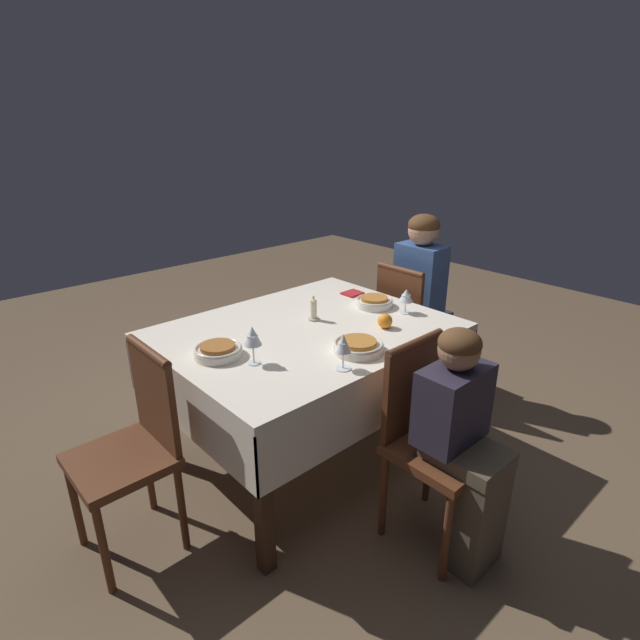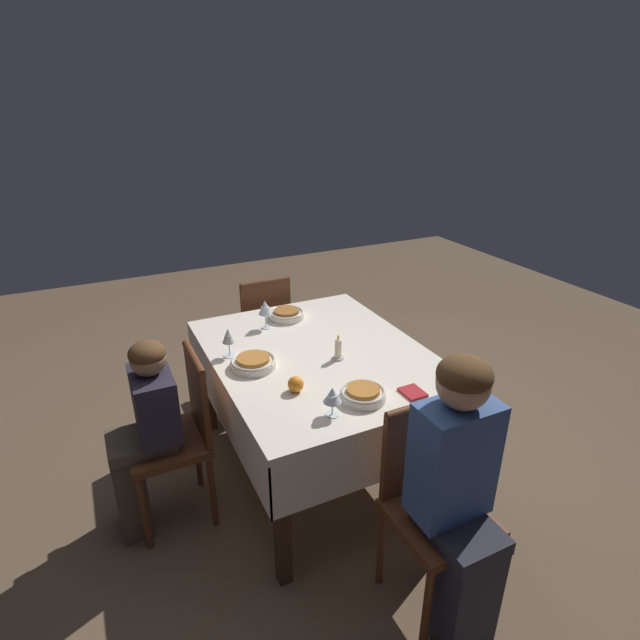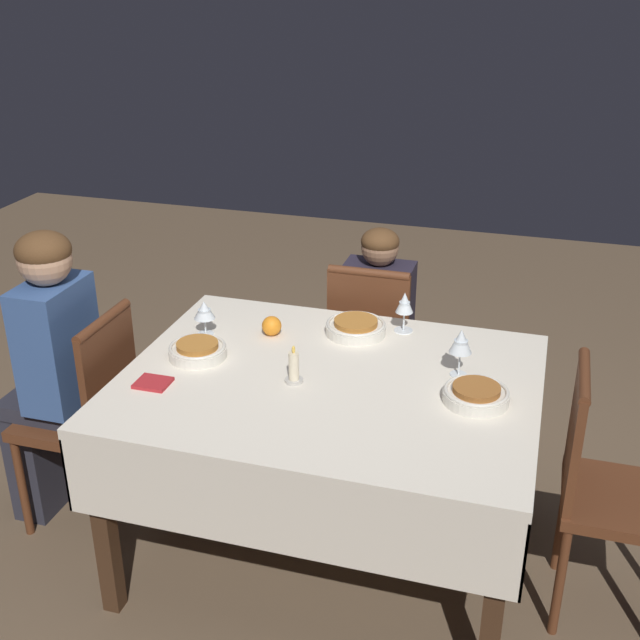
{
  "view_description": "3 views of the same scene",
  "coord_description": "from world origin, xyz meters",
  "px_view_note": "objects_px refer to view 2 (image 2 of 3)",
  "views": [
    {
      "loc": [
        1.49,
        1.76,
        1.72
      ],
      "look_at": [
        -0.02,
        0.09,
        0.81
      ],
      "focal_mm": 28.0,
      "sensor_mm": 36.0,
      "label": 1
    },
    {
      "loc": [
        -2.12,
        1.02,
        1.98
      ],
      "look_at": [
        0.1,
        -0.05,
        0.89
      ],
      "focal_mm": 28.0,
      "sensor_mm": 36.0,
      "label": 2
    },
    {
      "loc": [
        0.65,
        -2.29,
        2.06
      ],
      "look_at": [
        -0.05,
        0.07,
        0.92
      ],
      "focal_mm": 45.0,
      "sensor_mm": 36.0,
      "label": 3
    }
  ],
  "objects_px": {
    "chair_east": "(263,328)",
    "person_child_dark": "(144,431)",
    "person_adult_denim": "(460,487)",
    "bowl_east": "(286,314)",
    "dining_table": "(319,367)",
    "orange_fruit": "(296,384)",
    "chair_north": "(179,430)",
    "bowl_west": "(363,394)",
    "chair_west": "(431,497)",
    "wine_glass_west": "(332,396)",
    "bowl_north": "(254,362)",
    "candle_centerpiece": "(338,350)",
    "wine_glass_north": "(228,337)",
    "wine_glass_east": "(265,308)",
    "napkin_red_folded": "(413,392)"
  },
  "relations": [
    {
      "from": "chair_east",
      "to": "person_child_dark",
      "type": "distance_m",
      "value": 1.32
    },
    {
      "from": "person_adult_denim",
      "to": "bowl_east",
      "type": "xyz_separation_m",
      "value": [
        1.56,
        0.05,
        0.1
      ]
    },
    {
      "from": "dining_table",
      "to": "orange_fruit",
      "type": "distance_m",
      "value": 0.42
    },
    {
      "from": "chair_north",
      "to": "chair_east",
      "type": "xyz_separation_m",
      "value": [
        0.94,
        -0.77,
        0.0
      ]
    },
    {
      "from": "orange_fruit",
      "to": "bowl_west",
      "type": "bearing_deg",
      "value": -128.07
    },
    {
      "from": "person_adult_denim",
      "to": "person_child_dark",
      "type": "distance_m",
      "value": 1.44
    },
    {
      "from": "chair_west",
      "to": "wine_glass_west",
      "type": "relative_size",
      "value": 6.68
    },
    {
      "from": "bowl_north",
      "to": "candle_centerpiece",
      "type": "relative_size",
      "value": 1.69
    },
    {
      "from": "wine_glass_north",
      "to": "chair_north",
      "type": "bearing_deg",
      "value": 120.12
    },
    {
      "from": "chair_east",
      "to": "wine_glass_north",
      "type": "height_order",
      "value": "wine_glass_north"
    },
    {
      "from": "chair_north",
      "to": "person_child_dark",
      "type": "relative_size",
      "value": 0.89
    },
    {
      "from": "wine_glass_east",
      "to": "orange_fruit",
      "type": "bearing_deg",
      "value": 170.73
    },
    {
      "from": "person_child_dark",
      "to": "wine_glass_north",
      "type": "distance_m",
      "value": 0.61
    },
    {
      "from": "bowl_west",
      "to": "chair_east",
      "type": "bearing_deg",
      "value": -0.86
    },
    {
      "from": "wine_glass_east",
      "to": "bowl_west",
      "type": "bearing_deg",
      "value": -171.98
    },
    {
      "from": "bowl_west",
      "to": "orange_fruit",
      "type": "height_order",
      "value": "orange_fruit"
    },
    {
      "from": "dining_table",
      "to": "chair_north",
      "type": "bearing_deg",
      "value": 91.63
    },
    {
      "from": "bowl_east",
      "to": "napkin_red_folded",
      "type": "relative_size",
      "value": 1.88
    },
    {
      "from": "wine_glass_east",
      "to": "bowl_east",
      "type": "bearing_deg",
      "value": -64.81
    },
    {
      "from": "bowl_north",
      "to": "wine_glass_east",
      "type": "relative_size",
      "value": 1.33
    },
    {
      "from": "chair_east",
      "to": "bowl_north",
      "type": "bearing_deg",
      "value": 68.22
    },
    {
      "from": "person_adult_denim",
      "to": "bowl_north",
      "type": "height_order",
      "value": "person_adult_denim"
    },
    {
      "from": "person_adult_denim",
      "to": "orange_fruit",
      "type": "relative_size",
      "value": 16.02
    },
    {
      "from": "person_child_dark",
      "to": "bowl_east",
      "type": "distance_m",
      "value": 1.1
    },
    {
      "from": "person_child_dark",
      "to": "wine_glass_west",
      "type": "bearing_deg",
      "value": 54.47
    },
    {
      "from": "candle_centerpiece",
      "to": "wine_glass_north",
      "type": "bearing_deg",
      "value": 60.98
    },
    {
      "from": "candle_centerpiece",
      "to": "bowl_west",
      "type": "bearing_deg",
      "value": 168.81
    },
    {
      "from": "chair_west",
      "to": "bowl_west",
      "type": "xyz_separation_m",
      "value": [
        0.43,
        0.08,
        0.27
      ]
    },
    {
      "from": "chair_west",
      "to": "chair_north",
      "type": "xyz_separation_m",
      "value": [
        0.9,
        0.83,
        0.0
      ]
    },
    {
      "from": "bowl_west",
      "to": "orange_fruit",
      "type": "relative_size",
      "value": 2.78
    },
    {
      "from": "bowl_west",
      "to": "napkin_red_folded",
      "type": "bearing_deg",
      "value": -104.69
    },
    {
      "from": "person_child_dark",
      "to": "wine_glass_north",
      "type": "xyz_separation_m",
      "value": [
        0.19,
        -0.49,
        0.3
      ]
    },
    {
      "from": "dining_table",
      "to": "person_adult_denim",
      "type": "relative_size",
      "value": 1.18
    },
    {
      "from": "bowl_west",
      "to": "bowl_north",
      "type": "height_order",
      "value": "same"
    },
    {
      "from": "chair_north",
      "to": "bowl_north",
      "type": "relative_size",
      "value": 3.93
    },
    {
      "from": "chair_west",
      "to": "wine_glass_east",
      "type": "xyz_separation_m",
      "value": [
        1.34,
        0.21,
        0.37
      ]
    },
    {
      "from": "person_child_dark",
      "to": "bowl_east",
      "type": "xyz_separation_m",
      "value": [
        0.51,
        -0.94,
        0.22
      ]
    },
    {
      "from": "wine_glass_north",
      "to": "bowl_north",
      "type": "bearing_deg",
      "value": -157.18
    },
    {
      "from": "dining_table",
      "to": "wine_glass_west",
      "type": "distance_m",
      "value": 0.6
    },
    {
      "from": "chair_north",
      "to": "bowl_north",
      "type": "bearing_deg",
      "value": 92.64
    },
    {
      "from": "orange_fruit",
      "to": "bowl_east",
      "type": "bearing_deg",
      "value": -19.41
    },
    {
      "from": "dining_table",
      "to": "wine_glass_west",
      "type": "xyz_separation_m",
      "value": [
        -0.54,
        0.2,
        0.19
      ]
    },
    {
      "from": "bowl_north",
      "to": "wine_glass_north",
      "type": "xyz_separation_m",
      "value": [
        0.17,
        0.07,
        0.08
      ]
    },
    {
      "from": "chair_west",
      "to": "candle_centerpiece",
      "type": "relative_size",
      "value": 6.66
    },
    {
      "from": "orange_fruit",
      "to": "napkin_red_folded",
      "type": "distance_m",
      "value": 0.54
    },
    {
      "from": "bowl_east",
      "to": "orange_fruit",
      "type": "distance_m",
      "value": 0.84
    },
    {
      "from": "bowl_west",
      "to": "wine_glass_west",
      "type": "height_order",
      "value": "wine_glass_west"
    },
    {
      "from": "napkin_red_folded",
      "to": "dining_table",
      "type": "bearing_deg",
      "value": 21.01
    },
    {
      "from": "napkin_red_folded",
      "to": "candle_centerpiece",
      "type": "bearing_deg",
      "value": 18.86
    },
    {
      "from": "chair_north",
      "to": "candle_centerpiece",
      "type": "height_order",
      "value": "chair_north"
    }
  ]
}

